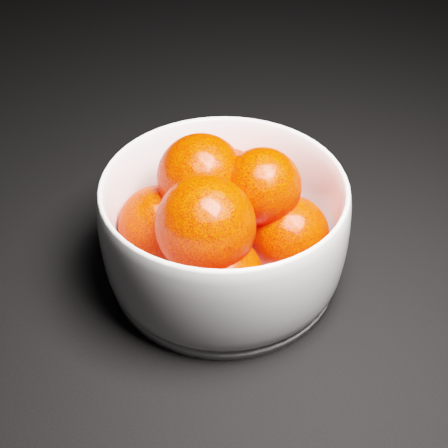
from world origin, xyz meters
TOP-DOWN VIEW (x-y plane):
  - ground at (0.00, 0.00)m, footprint 3.00×3.00m
  - bowl at (-0.25, -0.05)m, footprint 0.21×0.21m
  - orange_pile at (-0.25, -0.04)m, footprint 0.15×0.16m

SIDE VIEW (x-z plane):
  - ground at x=0.00m, z-range 0.00..0.00m
  - bowl at x=-0.25m, z-range 0.00..0.10m
  - orange_pile at x=-0.25m, z-range 0.01..0.12m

